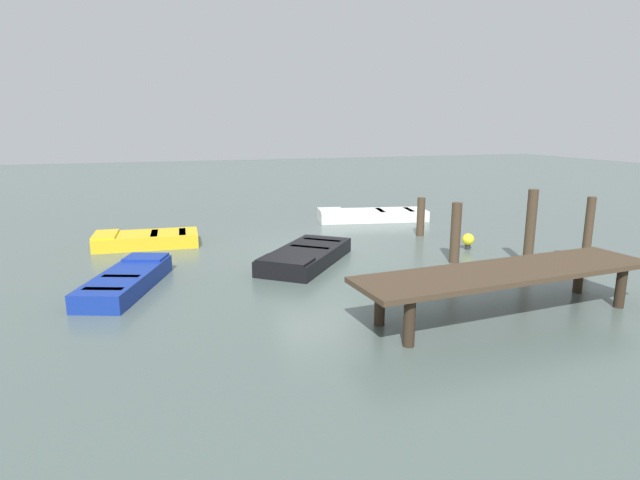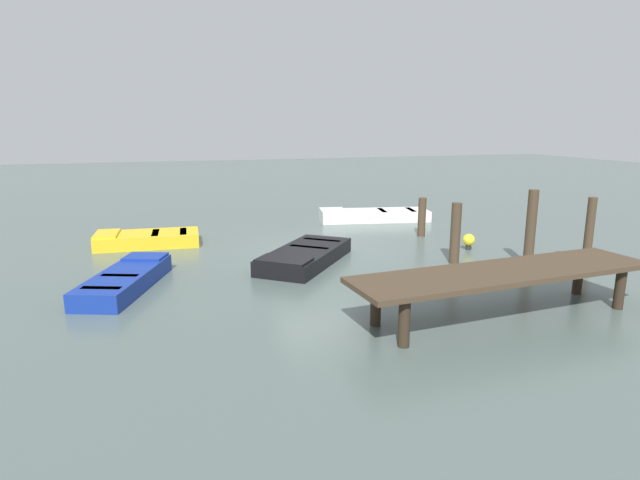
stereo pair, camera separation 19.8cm
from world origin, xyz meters
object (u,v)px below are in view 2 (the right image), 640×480
dock_segment (505,275)px  rowboat_black (305,256)px  mooring_piling_center (455,233)px  mooring_piling_mid_left (531,229)px  marker_buoy (469,240)px  rowboat_blue (125,279)px  mooring_piling_near_right (422,217)px  mooring_piling_mid_right (589,233)px  rowboat_white (373,215)px  rowboat_yellow (147,239)px

dock_segment → rowboat_black: bearing=-66.3°
mooring_piling_center → mooring_piling_mid_left: 1.90m
marker_buoy → rowboat_blue: bearing=5.4°
mooring_piling_center → mooring_piling_near_right: size_ratio=1.27×
mooring_piling_mid_right → mooring_piling_mid_left: bearing=-24.8°
mooring_piling_mid_left → mooring_piling_near_right: mooring_piling_mid_left is taller
mooring_piling_mid_left → rowboat_blue: bearing=-6.8°
dock_segment → mooring_piling_center: 4.00m
rowboat_white → mooring_piling_near_right: size_ratio=3.37×
mooring_piling_near_right → rowboat_yellow: bearing=-8.3°
rowboat_blue → rowboat_yellow: bearing=14.5°
dock_segment → rowboat_yellow: bearing=-55.7°
dock_segment → rowboat_white: (-1.67, -10.29, -0.62)m
mooring_piling_near_right → mooring_piling_mid_left: bearing=101.3°
mooring_piling_center → rowboat_black: bearing=-16.6°
rowboat_yellow → mooring_piling_mid_right: (-10.94, 6.16, 0.72)m
dock_segment → rowboat_blue: 8.24m
dock_segment → rowboat_blue: bearing=-34.0°
mooring_piling_mid_right → mooring_piling_center: bearing=-26.7°
rowboat_black → rowboat_white: (-4.27, -5.34, -0.00)m
rowboat_black → mooring_piling_mid_left: bearing=108.6°
rowboat_yellow → mooring_piling_mid_left: bearing=153.3°
dock_segment → mooring_piling_mid_left: bearing=-139.5°
dock_segment → mooring_piling_mid_left: 4.13m
rowboat_blue → mooring_piling_mid_right: size_ratio=1.85×
rowboat_yellow → marker_buoy: (-9.20, 3.44, 0.07)m
rowboat_blue → dock_segment: bearing=-99.8°
dock_segment → mooring_piling_mid_left: mooring_piling_mid_left is taller
dock_segment → marker_buoy: 5.62m
mooring_piling_mid_right → rowboat_black: bearing=-21.2°
mooring_piling_mid_left → mooring_piling_center: bearing=-28.2°
rowboat_yellow → dock_segment: bearing=131.6°
mooring_piling_near_right → marker_buoy: mooring_piling_near_right is taller
dock_segment → mooring_piling_mid_right: size_ratio=3.41×
rowboat_blue → mooring_piling_near_right: bearing=-51.4°
rowboat_black → mooring_piling_near_right: mooring_piling_near_right is taller
mooring_piling_mid_right → mooring_piling_mid_left: 1.45m
rowboat_black → rowboat_blue: same height
dock_segment → mooring_piling_mid_right: mooring_piling_mid_right is taller
dock_segment → rowboat_blue: dock_segment is taller
mooring_piling_mid_right → dock_segment: bearing=28.3°
dock_segment → marker_buoy: dock_segment is taller
mooring_piling_mid_right → marker_buoy: mooring_piling_mid_right is taller
mooring_piling_mid_left → marker_buoy: bearing=-78.5°
rowboat_blue → mooring_piling_mid_left: bearing=-76.6°
rowboat_yellow → mooring_piling_near_right: (-8.77, 1.29, 0.43)m
rowboat_blue → rowboat_white: same height
rowboat_yellow → marker_buoy: size_ratio=6.50×
mooring_piling_mid_right → rowboat_blue: bearing=-9.0°
rowboat_white → mooring_piling_center: (0.40, 6.50, 0.61)m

